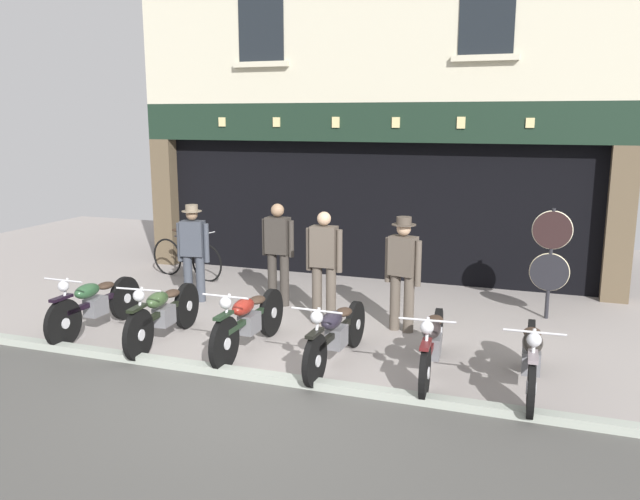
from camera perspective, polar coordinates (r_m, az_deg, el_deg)
The scene contains 16 objects.
ground at distance 7.09m, azimuth -9.97°, elevation -14.43°, with size 21.12×22.00×0.18m.
shop_facade at distance 13.94m, azimuth 6.16°, elevation 6.00°, with size 9.42×4.42×6.29m.
motorcycle_far_left at distance 9.89m, azimuth -19.12°, elevation -4.44°, with size 0.62×1.98×0.93m.
motorcycle_left at distance 9.16m, azimuth -13.56°, elevation -5.35°, with size 0.62×2.02×0.93m.
motorcycle_center_left at distance 8.63m, azimuth -6.26°, elevation -6.11°, with size 0.62×2.05×0.93m.
motorcycle_center at distance 8.13m, azimuth 1.40°, elevation -7.30°, with size 0.62×2.07×0.91m.
motorcycle_center_right at distance 7.93m, azimuth 9.77°, elevation -7.98°, with size 0.62×2.05×0.91m.
motorcycle_right at distance 7.73m, azimuth 18.01°, elevation -8.87°, with size 0.62×1.97×0.91m.
salesman_left at distance 11.02m, azimuth -11.04°, elevation 0.12°, with size 0.55×0.33×1.63m.
shopkeeper_center at distance 10.60m, azimuth -3.69°, elevation 0.06°, with size 0.56×0.25×1.68m.
salesman_right at distance 9.59m, azimuth 0.35°, elevation -1.10°, with size 0.56×0.25×1.70m.
assistant_far_right at distance 9.36m, azimuth 7.26°, elevation -1.62°, with size 0.55×0.34×1.67m.
tyre_sign_pole at distance 10.43m, azimuth 19.54°, elevation -0.23°, with size 0.59×0.06×1.71m.
advert_board_near at distance 12.84m, azimuth -2.02°, elevation 6.20°, with size 0.68×0.03×1.09m.
advert_board_far at distance 13.21m, azimuth -5.72°, elevation 5.88°, with size 0.80×0.03×0.93m.
leaning_bicycle at distance 12.77m, azimuth -11.62°, elevation -0.69°, with size 1.72×0.56×0.96m.
Camera 1 is at (3.22, -6.49, 3.05)m, focal length 36.57 mm.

